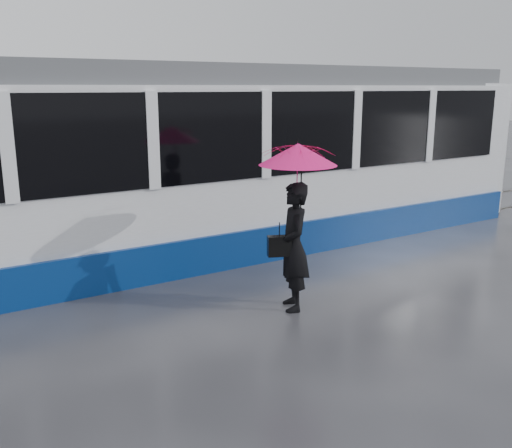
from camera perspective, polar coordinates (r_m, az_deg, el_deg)
ground at (r=7.86m, az=-8.01°, el=-8.81°), size 90.00×90.00×0.00m
rails at (r=10.06m, az=-14.02°, el=-3.99°), size 34.00×1.51×0.02m
woman at (r=7.69m, az=3.77°, el=-2.30°), size 0.64×0.75×1.75m
umbrella at (r=7.50m, az=4.20°, el=5.45°), size 1.36×1.36×1.18m
handbag at (r=7.57m, az=2.34°, el=-2.21°), size 0.34×0.25×0.45m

